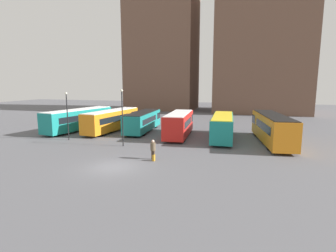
# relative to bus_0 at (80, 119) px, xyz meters

# --- Properties ---
(ground_plane) EXTENTS (160.00, 160.00, 0.00)m
(ground_plane) POSITION_rel_bus_0_xyz_m (13.32, -14.55, -1.72)
(ground_plane) COLOR #56565B
(building_block_left) EXTENTS (17.78, 12.76, 38.71)m
(building_block_left) POSITION_rel_bus_0_xyz_m (1.60, 35.71, 17.64)
(building_block_left) COLOR brown
(building_block_left) RESTS_ON ground_plane
(building_block_right) EXTENTS (21.30, 16.88, 32.12)m
(building_block_right) POSITION_rel_bus_0_xyz_m (26.79, 35.71, 14.34)
(building_block_right) COLOR brown
(building_block_right) RESTS_ON ground_plane
(bus_0) EXTENTS (4.40, 12.32, 3.14)m
(bus_0) POSITION_rel_bus_0_xyz_m (0.00, 0.00, 0.00)
(bus_0) COLOR #19847F
(bus_0) RESTS_ON ground_plane
(bus_1) EXTENTS (3.38, 11.63, 3.06)m
(bus_1) POSITION_rel_bus_0_xyz_m (4.98, 0.81, -0.05)
(bus_1) COLOR orange
(bus_1) RESTS_ON ground_plane
(bus_2) EXTENTS (3.42, 10.62, 2.83)m
(bus_2) POSITION_rel_bus_0_xyz_m (9.38, 1.86, -0.17)
(bus_2) COLOR #19847F
(bus_2) RESTS_ON ground_plane
(bus_3) EXTENTS (3.35, 9.54, 3.12)m
(bus_3) POSITION_rel_bus_0_xyz_m (15.35, -0.42, -0.03)
(bus_3) COLOR red
(bus_3) RESTS_ON ground_plane
(bus_4) EXTENTS (3.07, 10.73, 2.97)m
(bus_4) POSITION_rel_bus_0_xyz_m (20.93, -0.37, -0.09)
(bus_4) COLOR #19847F
(bus_4) RESTS_ON ground_plane
(bus_5) EXTENTS (4.21, 12.34, 3.31)m
(bus_5) POSITION_rel_bus_0_xyz_m (26.64, -0.99, 0.09)
(bus_5) COLOR orange
(bus_5) RESTS_ON ground_plane
(traveler) EXTENTS (0.50, 0.50, 1.82)m
(traveler) POSITION_rel_bus_0_xyz_m (15.68, -11.47, -0.64)
(traveler) COLOR #4C3828
(traveler) RESTS_ON ground_plane
(suitcase) EXTENTS (0.20, 0.34, 0.82)m
(suitcase) POSITION_rel_bus_0_xyz_m (15.90, -11.93, -1.42)
(suitcase) COLOR #B27A1E
(suitcase) RESTS_ON ground_plane
(lamp_post_0) EXTENTS (0.28, 0.28, 6.25)m
(lamp_post_0) POSITION_rel_bus_0_xyz_m (10.75, -7.53, 1.92)
(lamp_post_0) COLOR black
(lamp_post_0) RESTS_ON ground_plane
(lamp_post_1) EXTENTS (0.28, 0.28, 5.84)m
(lamp_post_1) POSITION_rel_bus_0_xyz_m (2.87, -6.44, 1.71)
(lamp_post_1) COLOR black
(lamp_post_1) RESTS_ON ground_plane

